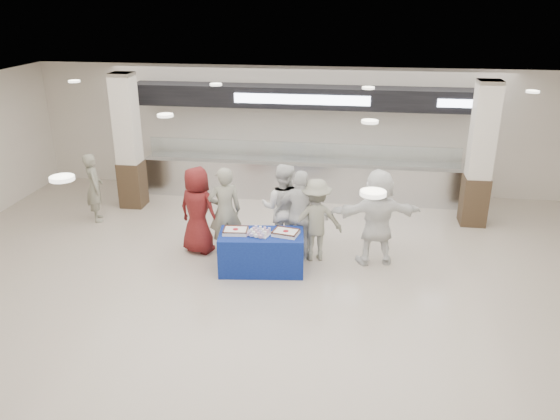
% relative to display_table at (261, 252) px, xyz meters
% --- Properties ---
extents(ground, '(14.00, 14.00, 0.00)m').
position_rel_display_table_xyz_m(ground, '(0.31, -1.29, -0.38)').
color(ground, beige).
rests_on(ground, ground).
extents(serving_line, '(8.70, 0.85, 2.80)m').
position_rel_display_table_xyz_m(serving_line, '(0.32, 4.10, 0.78)').
color(serving_line, silver).
rests_on(serving_line, ground).
extents(column_left, '(0.55, 0.55, 3.20)m').
position_rel_display_table_xyz_m(column_left, '(-3.69, 2.91, 1.15)').
color(column_left, '#362718').
rests_on(column_left, ground).
extents(column_right, '(0.55, 0.55, 3.20)m').
position_rel_display_table_xyz_m(column_right, '(4.31, 2.91, 1.15)').
color(column_right, '#362718').
rests_on(column_right, ground).
extents(display_table, '(1.63, 0.96, 0.75)m').
position_rel_display_table_xyz_m(display_table, '(0.00, 0.00, 0.00)').
color(display_table, navy).
rests_on(display_table, ground).
extents(sheet_cake_left, '(0.47, 0.38, 0.09)m').
position_rel_display_table_xyz_m(sheet_cake_left, '(-0.47, -0.03, 0.42)').
color(sheet_cake_left, white).
rests_on(sheet_cake_left, display_table).
extents(sheet_cake_right, '(0.51, 0.43, 0.09)m').
position_rel_display_table_xyz_m(sheet_cake_right, '(0.45, 0.02, 0.42)').
color(sheet_cake_right, white).
rests_on(sheet_cake_right, display_table).
extents(cupcake_tray, '(0.53, 0.45, 0.07)m').
position_rel_display_table_xyz_m(cupcake_tray, '(-0.05, -0.02, 0.41)').
color(cupcake_tray, silver).
rests_on(cupcake_tray, display_table).
extents(civilian_maroon, '(1.01, 0.83, 1.77)m').
position_rel_display_table_xyz_m(civilian_maroon, '(-1.38, 0.64, 0.51)').
color(civilian_maroon, maroon).
rests_on(civilian_maroon, ground).
extents(soldier_a, '(0.77, 0.65, 1.79)m').
position_rel_display_table_xyz_m(soldier_a, '(-0.83, 0.64, 0.52)').
color(soldier_a, gray).
rests_on(soldier_a, ground).
extents(chef_tall, '(0.91, 0.72, 1.80)m').
position_rel_display_table_xyz_m(chef_tall, '(0.26, 0.98, 0.53)').
color(chef_tall, white).
rests_on(chef_tall, ground).
extents(chef_short, '(1.10, 0.58, 1.79)m').
position_rel_display_table_xyz_m(chef_short, '(0.67, 0.64, 0.52)').
color(chef_short, white).
rests_on(chef_short, ground).
extents(soldier_b, '(1.17, 0.84, 1.63)m').
position_rel_display_table_xyz_m(soldier_b, '(0.95, 0.64, 0.44)').
color(soldier_b, gray).
rests_on(soldier_b, ground).
extents(civilian_white, '(1.82, 0.90, 1.88)m').
position_rel_display_table_xyz_m(civilian_white, '(2.10, 0.64, 0.56)').
color(civilian_white, white).
rests_on(civilian_white, ground).
extents(soldier_bg, '(0.62, 0.69, 1.57)m').
position_rel_display_table_xyz_m(soldier_bg, '(-4.16, 1.90, 0.41)').
color(soldier_bg, gray).
rests_on(soldier_bg, ground).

